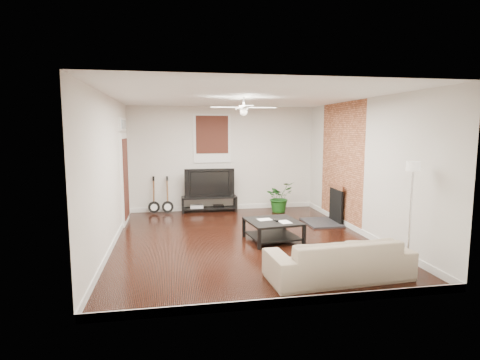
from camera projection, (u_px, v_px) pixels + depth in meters
name	position (u px, v px, depth m)	size (l,w,h in m)	color
room	(244.00, 170.00, 7.52)	(5.01, 6.01, 2.81)	black
brick_accent	(341.00, 164.00, 8.93)	(0.02, 2.20, 2.80)	brown
fireplace	(328.00, 204.00, 9.00)	(0.80, 1.10, 0.92)	black
window_back	(212.00, 138.00, 10.30)	(1.00, 0.06, 1.30)	#3C1810
door_left	(125.00, 170.00, 8.97)	(0.08, 1.00, 2.50)	white
tv_stand	(209.00, 204.00, 10.32)	(1.47, 0.39, 0.41)	black
tv	(209.00, 182.00, 10.26)	(1.31, 0.17, 0.76)	black
coffee_table	(273.00, 231.00, 7.61)	(0.96, 0.96, 0.41)	black
sofa	(338.00, 258.00, 5.66)	(2.10, 0.82, 0.61)	tan
floor_lamp	(410.00, 217.00, 5.89)	(0.28, 0.28, 1.71)	silver
potted_plant	(279.00, 197.00, 10.26)	(0.73, 0.63, 0.81)	#195317
guitar_left	(154.00, 195.00, 10.00)	(0.30, 0.21, 0.98)	black
guitar_right	(167.00, 195.00, 10.03)	(0.30, 0.21, 0.98)	black
ceiling_fan	(244.00, 108.00, 7.37)	(1.24, 1.24, 0.32)	white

